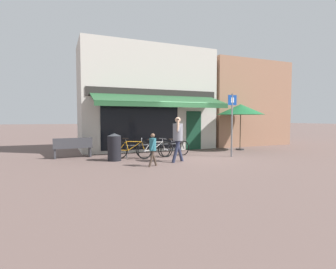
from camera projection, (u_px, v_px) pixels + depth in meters
The scene contains 13 objects.
ground_plane at pixel (194, 157), 11.65m from camera, with size 160.00×160.00×0.00m, color brown.
shop_front at pixel (147, 99), 14.77m from camera, with size 7.30×4.60×5.58m.
neighbour_building at pixel (237, 104), 17.81m from camera, with size 5.51×4.00×5.32m.
bike_rack_rail at pixel (155, 147), 11.57m from camera, with size 2.66×0.04×0.57m.
bicycle_orange at pixel (132, 149), 11.08m from camera, with size 1.72×0.70×0.88m.
bicycle_silver at pixel (155, 149), 11.23m from camera, with size 1.68×0.59×0.84m.
bicycle_black at pixel (175, 148), 11.77m from camera, with size 1.61×0.58×0.81m.
pedestrian_adult at pixel (178, 134), 10.20m from camera, with size 0.61×0.64×1.77m.
pedestrian_child at pixel (153, 146), 9.26m from camera, with size 0.39×0.41×1.18m.
litter_bin at pixel (114, 147), 10.51m from camera, with size 0.55×0.55×1.11m.
parking_sign at pixel (232, 119), 11.57m from camera, with size 0.44×0.07×2.79m.
cafe_parasol at pixel (241, 110), 14.09m from camera, with size 2.49×2.49×2.47m.
park_bench at pixel (73, 147), 11.29m from camera, with size 1.62×0.52×0.87m.
Camera 1 is at (-5.54, -10.22, 1.69)m, focal length 28.00 mm.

